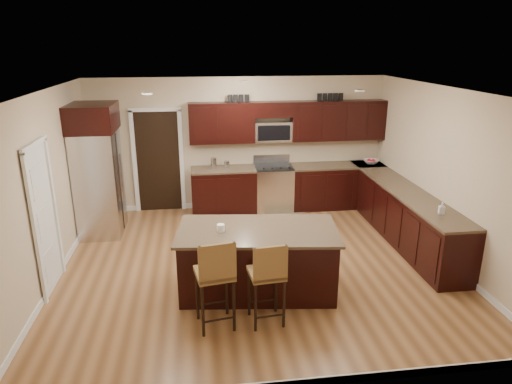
{
  "coord_description": "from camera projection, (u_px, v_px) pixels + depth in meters",
  "views": [
    {
      "loc": [
        -0.85,
        -6.44,
        3.34
      ],
      "look_at": [
        0.05,
        0.4,
        1.07
      ],
      "focal_mm": 32.0,
      "sensor_mm": 36.0,
      "label": 1
    }
  ],
  "objects": [
    {
      "name": "floor",
      "position": [
        256.0,
        264.0,
        7.21
      ],
      "size": [
        6.0,
        6.0,
        0.0
      ],
      "primitive_type": "plane",
      "color": "#8C5F37",
      "rests_on": "ground"
    },
    {
      "name": "ceiling",
      "position": [
        256.0,
        91.0,
        6.37
      ],
      "size": [
        6.0,
        6.0,
        0.0
      ],
      "primitive_type": "plane",
      "rotation": [
        3.14,
        0.0,
        0.0
      ],
      "color": "silver",
      "rests_on": "wall_back"
    },
    {
      "name": "wall_back",
      "position": [
        239.0,
        144.0,
        9.38
      ],
      "size": [
        6.0,
        0.0,
        6.0
      ],
      "primitive_type": "plane",
      "rotation": [
        1.57,
        0.0,
        0.0
      ],
      "color": "#C7B290",
      "rests_on": "floor"
    },
    {
      "name": "wall_left",
      "position": [
        46.0,
        191.0,
        6.42
      ],
      "size": [
        0.0,
        5.5,
        5.5
      ],
      "primitive_type": "plane",
      "rotation": [
        1.57,
        0.0,
        1.57
      ],
      "color": "#C7B290",
      "rests_on": "floor"
    },
    {
      "name": "wall_right",
      "position": [
        445.0,
        175.0,
        7.16
      ],
      "size": [
        0.0,
        5.5,
        5.5
      ],
      "primitive_type": "plane",
      "rotation": [
        1.57,
        0.0,
        -1.57
      ],
      "color": "#C7B290",
      "rests_on": "floor"
    },
    {
      "name": "base_cabinets",
      "position": [
        345.0,
        201.0,
        8.67
      ],
      "size": [
        4.02,
        3.96,
        0.92
      ],
      "color": "black",
      "rests_on": "floor"
    },
    {
      "name": "upper_cabinets",
      "position": [
        291.0,
        120.0,
        9.2
      ],
      "size": [
        4.0,
        0.33,
        0.8
      ],
      "color": "black",
      "rests_on": "wall_back"
    },
    {
      "name": "range",
      "position": [
        273.0,
        188.0,
        9.46
      ],
      "size": [
        0.76,
        0.64,
        1.11
      ],
      "color": "silver",
      "rests_on": "floor"
    },
    {
      "name": "microwave",
      "position": [
        273.0,
        131.0,
        9.25
      ],
      "size": [
        0.76,
        0.31,
        0.4
      ],
      "primitive_type": "cube",
      "color": "silver",
      "rests_on": "upper_cabinets"
    },
    {
      "name": "doorway",
      "position": [
        158.0,
        162.0,
        9.26
      ],
      "size": [
        0.85,
        0.03,
        2.06
      ],
      "primitive_type": "cube",
      "color": "black",
      "rests_on": "floor"
    },
    {
      "name": "pantry_door",
      "position": [
        44.0,
        220.0,
        6.24
      ],
      "size": [
        0.03,
        0.8,
        2.04
      ],
      "primitive_type": "cube",
      "color": "white",
      "rests_on": "floor"
    },
    {
      "name": "letter_decor",
      "position": [
        284.0,
        98.0,
        9.04
      ],
      "size": [
        2.2,
        0.03,
        0.15
      ],
      "primitive_type": null,
      "color": "black",
      "rests_on": "upper_cabinets"
    },
    {
      "name": "island",
      "position": [
        258.0,
        262.0,
        6.35
      ],
      "size": [
        2.3,
        1.39,
        0.92
      ],
      "rotation": [
        0.0,
        0.0,
        -0.12
      ],
      "color": "black",
      "rests_on": "floor"
    },
    {
      "name": "stool_left",
      "position": [
        216.0,
        274.0,
        5.38
      ],
      "size": [
        0.51,
        0.51,
        1.18
      ],
      "rotation": [
        0.0,
        0.0,
        0.17
      ],
      "color": "olive",
      "rests_on": "floor"
    },
    {
      "name": "stool_mid",
      "position": [
        268.0,
        274.0,
        5.48
      ],
      "size": [
        0.45,
        0.45,
        1.11
      ],
      "rotation": [
        0.0,
        0.0,
        0.1
      ],
      "color": "olive",
      "rests_on": "floor"
    },
    {
      "name": "refrigerator",
      "position": [
        98.0,
        169.0,
        8.08
      ],
      "size": [
        0.79,
        1.0,
        2.35
      ],
      "color": "silver",
      "rests_on": "floor"
    },
    {
      "name": "floor_mat",
      "position": [
        288.0,
        218.0,
        9.09
      ],
      "size": [
        0.83,
        0.55,
        0.01
      ],
      "primitive_type": "cube",
      "rotation": [
        0.0,
        0.0,
        0.0
      ],
      "color": "brown",
      "rests_on": "floor"
    },
    {
      "name": "fruit_bowl",
      "position": [
        371.0,
        162.0,
        9.56
      ],
      "size": [
        0.39,
        0.39,
        0.08
      ],
      "primitive_type": "imported",
      "rotation": [
        0.0,
        0.0,
        -0.23
      ],
      "color": "silver",
      "rests_on": "base_cabinets"
    },
    {
      "name": "soap_bottle",
      "position": [
        442.0,
        208.0,
        6.74
      ],
      "size": [
        0.1,
        0.1,
        0.18
      ],
      "primitive_type": "imported",
      "rotation": [
        0.0,
        0.0,
        -0.26
      ],
      "color": "#B2B2B2",
      "rests_on": "base_cabinets"
    },
    {
      "name": "canister_tall",
      "position": [
        214.0,
        163.0,
        9.13
      ],
      "size": [
        0.12,
        0.12,
        0.23
      ],
      "primitive_type": "cylinder",
      "color": "silver",
      "rests_on": "base_cabinets"
    },
    {
      "name": "canister_short",
      "position": [
        227.0,
        165.0,
        9.18
      ],
      "size": [
        0.11,
        0.11,
        0.15
      ],
      "primitive_type": "cylinder",
      "color": "silver",
      "rests_on": "base_cabinets"
    },
    {
      "name": "island_jar",
      "position": [
        221.0,
        228.0,
        6.12
      ],
      "size": [
        0.1,
        0.1,
        0.1
      ],
      "primitive_type": "cylinder",
      "color": "white",
      "rests_on": "island"
    }
  ]
}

